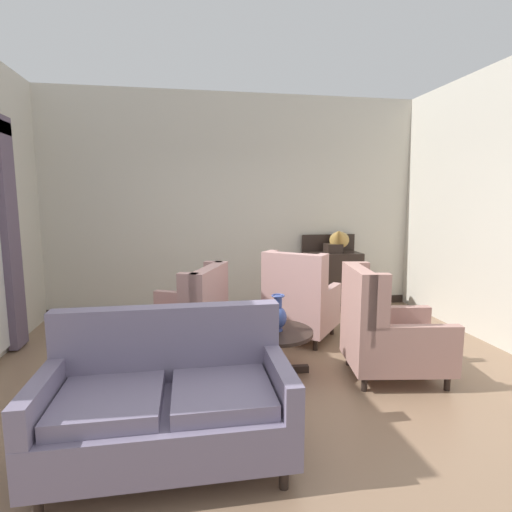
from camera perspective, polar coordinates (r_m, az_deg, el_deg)
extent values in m
plane|color=#896B51|center=(3.84, 2.68, -18.64)|extent=(7.97, 7.97, 0.00)
cube|color=beige|center=(6.20, -2.80, 7.34)|extent=(5.85, 0.08, 3.29)
cube|color=beige|center=(5.52, 31.11, 6.08)|extent=(0.08, 3.93, 3.29)
cube|color=black|center=(6.37, -2.64, -7.07)|extent=(5.69, 0.03, 0.12)
cube|color=#605166|center=(5.30, -31.61, 2.22)|extent=(0.10, 0.32, 2.54)
cylinder|color=black|center=(4.01, 2.48, -10.76)|extent=(0.78, 0.78, 0.04)
cylinder|color=black|center=(4.08, 2.46, -13.47)|extent=(0.10, 0.10, 0.37)
cube|color=black|center=(4.20, 5.52, -15.72)|extent=(0.28, 0.07, 0.07)
cube|color=black|center=(4.33, 0.74, -14.93)|extent=(0.16, 0.28, 0.07)
cube|color=black|center=(3.97, 1.11, -17.10)|extent=(0.21, 0.26, 0.07)
cylinder|color=#384C93|center=(4.00, 3.12, -10.39)|extent=(0.09, 0.09, 0.02)
ellipsoid|color=#384C93|center=(3.96, 3.13, -8.72)|extent=(0.17, 0.17, 0.22)
cylinder|color=#384C93|center=(3.92, 3.15, -6.42)|extent=(0.08, 0.08, 0.11)
torus|color=#384C93|center=(3.90, 3.16, -5.66)|extent=(0.13, 0.13, 0.02)
cube|color=slate|center=(2.86, -12.36, -22.27)|extent=(1.58, 0.82, 0.30)
cube|color=slate|center=(2.99, -12.29, -11.99)|extent=(1.58, 0.14, 0.54)
cube|color=slate|center=(2.77, -20.14, -18.94)|extent=(0.63, 0.62, 0.10)
cube|color=slate|center=(2.73, -4.83, -18.87)|extent=(0.63, 0.62, 0.10)
cube|color=slate|center=(2.83, -28.33, -17.37)|extent=(0.11, 0.72, 0.23)
cube|color=slate|center=(2.75, 3.62, -17.17)|extent=(0.11, 0.72, 0.23)
cylinder|color=black|center=(2.84, -28.64, -28.72)|extent=(0.06, 0.06, 0.14)
cylinder|color=black|center=(2.76, 3.98, -28.87)|extent=(0.06, 0.06, 0.14)
cylinder|color=black|center=(3.36, -24.72, -22.24)|extent=(0.06, 0.06, 0.14)
cylinder|color=black|center=(3.30, 1.11, -22.11)|extent=(0.06, 0.06, 0.14)
cube|color=tan|center=(5.08, 6.56, -8.41)|extent=(1.07, 1.07, 0.30)
cube|color=tan|center=(4.67, 5.19, -3.72)|extent=(0.67, 0.57, 0.67)
cube|color=tan|center=(4.63, 9.32, -2.89)|extent=(0.20, 0.22, 0.51)
cube|color=tan|center=(4.87, 2.14, -2.24)|extent=(0.20, 0.22, 0.51)
cube|color=tan|center=(4.95, 10.31, -5.77)|extent=(0.50, 0.60, 0.23)
cube|color=tan|center=(5.18, 3.49, -5.03)|extent=(0.50, 0.60, 0.23)
cylinder|color=black|center=(5.33, 10.74, -10.15)|extent=(0.06, 0.06, 0.14)
cylinder|color=black|center=(5.52, 4.89, -9.38)|extent=(0.06, 0.06, 0.14)
cylinder|color=black|center=(4.77, 8.43, -12.30)|extent=(0.06, 0.06, 0.14)
cylinder|color=black|center=(4.99, 1.99, -11.30)|extent=(0.06, 0.06, 0.14)
cube|color=tan|center=(4.51, -11.01, -10.54)|extent=(1.15, 1.12, 0.31)
cube|color=tan|center=(4.25, -6.51, -5.38)|extent=(0.45, 0.83, 0.57)
cube|color=tan|center=(4.61, -6.06, -3.45)|extent=(0.22, 0.17, 0.43)
cube|color=tan|center=(3.93, -9.57, -5.54)|extent=(0.22, 0.17, 0.43)
cube|color=tan|center=(4.78, -9.85, -6.24)|extent=(0.77, 0.40, 0.20)
cube|color=tan|center=(4.13, -13.84, -8.65)|extent=(0.77, 0.40, 0.20)
cylinder|color=black|center=(5.02, -13.25, -11.38)|extent=(0.06, 0.06, 0.14)
cylinder|color=black|center=(4.46, -17.19, -14.08)|extent=(0.06, 0.06, 0.14)
cylinder|color=black|center=(4.76, -5.11, -12.30)|extent=(0.06, 0.06, 0.14)
cylinder|color=black|center=(4.17, -8.10, -15.43)|extent=(0.06, 0.06, 0.14)
cube|color=tan|center=(4.22, 19.23, -12.33)|extent=(1.02, 0.86, 0.29)
cube|color=tan|center=(3.96, 14.23, -6.27)|extent=(0.25, 0.75, 0.66)
cube|color=tan|center=(3.68, 16.93, -6.24)|extent=(0.21, 0.13, 0.50)
cube|color=tan|center=(4.27, 14.32, -4.17)|extent=(0.21, 0.13, 0.50)
cube|color=tan|center=(3.88, 21.73, -10.51)|extent=(0.83, 0.22, 0.19)
cube|color=tan|center=(4.45, 18.57, -8.00)|extent=(0.83, 0.22, 0.19)
cylinder|color=black|center=(4.21, 25.54, -15.94)|extent=(0.06, 0.06, 0.14)
cylinder|color=black|center=(4.68, 22.34, -13.26)|extent=(0.06, 0.06, 0.14)
cylinder|color=black|center=(3.94, 15.15, -17.09)|extent=(0.06, 0.06, 0.14)
cylinder|color=black|center=(4.44, 13.04, -14.01)|extent=(0.06, 0.06, 0.14)
cube|color=black|center=(6.38, 10.73, -3.11)|extent=(0.86, 0.44, 0.80)
cube|color=black|center=(6.48, 10.25, 1.87)|extent=(0.86, 0.04, 0.27)
cube|color=black|center=(6.20, 7.83, -7.65)|extent=(0.06, 0.06, 0.10)
cube|color=black|center=(6.47, 14.33, -7.17)|extent=(0.06, 0.06, 0.10)
cube|color=black|center=(6.51, 6.94, -6.87)|extent=(0.06, 0.06, 0.10)
cube|color=black|center=(6.77, 13.18, -6.45)|extent=(0.06, 0.06, 0.10)
cube|color=black|center=(6.28, 10.90, 1.08)|extent=(0.24, 0.24, 0.14)
cone|color=#B28942|center=(6.21, 11.73, 2.88)|extent=(0.43, 0.48, 0.40)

